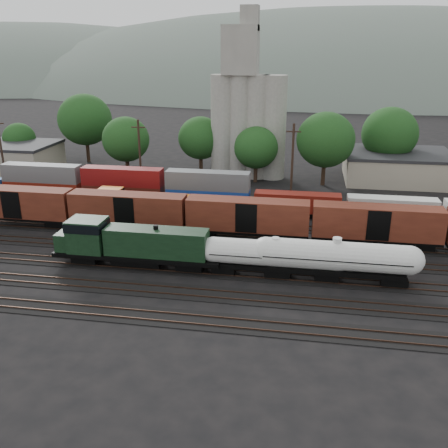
% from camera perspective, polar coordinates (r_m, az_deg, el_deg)
% --- Properties ---
extents(ground, '(600.00, 600.00, 0.00)m').
position_cam_1_polar(ground, '(59.21, -5.05, -3.11)').
color(ground, black).
extents(tracks, '(180.00, 33.20, 0.20)m').
position_cam_1_polar(tracks, '(59.19, -5.05, -3.07)').
color(tracks, black).
rests_on(tracks, ground).
extents(green_locomotive, '(18.51, 3.27, 4.90)m').
position_cam_1_polar(green_locomotive, '(55.05, -10.93, -2.12)').
color(green_locomotive, black).
rests_on(green_locomotive, ground).
extents(tank_car_a, '(15.79, 2.83, 4.14)m').
position_cam_1_polar(tank_car_a, '(51.97, 5.85, -3.57)').
color(tank_car_a, silver).
rests_on(tank_car_a, ground).
extents(tank_car_b, '(17.24, 3.09, 4.52)m').
position_cam_1_polar(tank_car_b, '(51.93, 12.66, -3.74)').
color(tank_car_b, silver).
rests_on(tank_car_b, ground).
extents(orange_locomotive, '(15.93, 2.65, 3.98)m').
position_cam_1_polar(orange_locomotive, '(69.77, -9.79, 2.30)').
color(orange_locomotive, black).
rests_on(orange_locomotive, ground).
extents(boxcar_string, '(184.40, 2.90, 4.20)m').
position_cam_1_polar(boxcar_string, '(60.99, 9.90, 0.51)').
color(boxcar_string, black).
rests_on(boxcar_string, ground).
extents(container_wall, '(162.41, 2.60, 5.80)m').
position_cam_1_polar(container_wall, '(76.88, -13.87, 3.74)').
color(container_wall, black).
rests_on(container_wall, ground).
extents(grain_silo, '(13.40, 5.00, 29.00)m').
position_cam_1_polar(grain_silo, '(90.06, 2.65, 12.40)').
color(grain_silo, gray).
rests_on(grain_silo, ground).
extents(industrial_sheds, '(119.38, 17.26, 5.10)m').
position_cam_1_polar(industrial_sheds, '(90.55, 4.62, 6.80)').
color(industrial_sheds, '#9E937F').
rests_on(industrial_sheds, ground).
extents(tree_band, '(162.65, 20.47, 14.52)m').
position_cam_1_polar(tree_band, '(91.83, 6.62, 10.07)').
color(tree_band, black).
rests_on(tree_band, ground).
extents(utility_poles, '(122.20, 0.36, 12.00)m').
position_cam_1_polar(utility_poles, '(77.81, -1.12, 7.42)').
color(utility_poles, black).
rests_on(utility_poles, ground).
extents(distant_hills, '(860.00, 286.00, 130.00)m').
position_cam_1_polar(distant_hills, '(315.78, 11.56, 11.67)').
color(distant_hills, '#59665B').
rests_on(distant_hills, ground).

